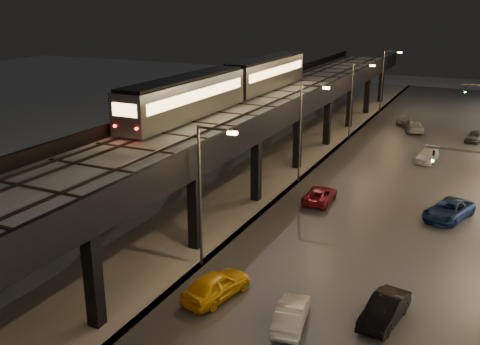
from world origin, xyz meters
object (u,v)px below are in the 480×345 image
at_px(car_mid_silver, 320,195).
at_px(car_onc_white, 427,156).
at_px(car_onc_red, 475,137).
at_px(car_taxi, 216,286).
at_px(car_onc_dark, 448,211).
at_px(car_onc_silver, 384,311).
at_px(car_mid_dark, 413,126).
at_px(car_far_white, 404,120).
at_px(car_near_white, 291,315).
at_px(subway_train, 232,83).

relative_size(car_mid_silver, car_onc_white, 1.03).
xyz_separation_m(car_mid_silver, car_onc_white, (6.46, 16.04, 0.01)).
bearing_deg(car_onc_red, car_taxi, -92.01).
bearing_deg(car_onc_dark, car_taxi, -101.12).
height_order(car_onc_silver, car_onc_dark, car_onc_dark).
xyz_separation_m(car_mid_dark, car_far_white, (-1.76, 4.00, -0.14)).
height_order(car_near_white, car_mid_silver, car_near_white).
distance_m(car_near_white, car_mid_silver, 17.96).
xyz_separation_m(car_near_white, car_mid_silver, (-4.01, 17.50, -0.03)).
bearing_deg(car_near_white, car_onc_white, -104.27).
bearing_deg(car_onc_silver, car_mid_dark, 105.89).
distance_m(car_mid_dark, car_onc_silver, 44.59).
bearing_deg(car_mid_silver, car_onc_silver, 115.95).
bearing_deg(car_near_white, car_mid_silver, -87.18).
bearing_deg(car_far_white, subway_train, 71.48).
height_order(car_mid_silver, car_onc_red, car_onc_red).
bearing_deg(car_onc_white, car_onc_silver, -81.18).
bearing_deg(car_onc_white, car_far_white, 112.19).
height_order(car_taxi, car_onc_silver, car_taxi).
relative_size(car_taxi, car_near_white, 1.13).
bearing_deg(subway_train, car_far_white, 64.94).
relative_size(car_taxi, car_onc_red, 1.18).
height_order(car_near_white, car_mid_dark, car_mid_dark).
xyz_separation_m(car_onc_dark, car_onc_white, (-3.41, 15.24, -0.07)).
distance_m(car_mid_dark, car_onc_dark, 29.14).
relative_size(car_taxi, car_far_white, 1.24).
xyz_separation_m(car_far_white, car_onc_silver, (6.87, -48.30, 0.07)).
bearing_deg(car_mid_dark, car_mid_silver, 67.10).
height_order(car_far_white, car_onc_silver, car_onc_silver).
xyz_separation_m(car_taxi, car_mid_dark, (3.81, 45.94, -0.01)).
bearing_deg(subway_train, car_onc_dark, -14.76).
relative_size(car_mid_dark, car_onc_silver, 1.24).
distance_m(car_far_white, car_onc_white, 17.86).
bearing_deg(car_mid_dark, car_far_white, -83.12).
height_order(car_far_white, car_onc_dark, car_onc_dark).
bearing_deg(car_far_white, car_mid_dark, 120.23).
xyz_separation_m(car_near_white, car_onc_dark, (5.86, 18.30, 0.05)).
distance_m(car_far_white, car_onc_silver, 48.78).
height_order(car_onc_dark, car_onc_red, car_onc_dark).
height_order(car_mid_silver, car_mid_dark, car_mid_dark).
relative_size(car_mid_dark, car_onc_white, 1.19).
distance_m(car_taxi, car_far_white, 49.98).
xyz_separation_m(subway_train, car_mid_silver, (11.17, -6.34, -7.65)).
relative_size(car_mid_silver, car_onc_silver, 1.07).
xyz_separation_m(subway_train, car_mid_dark, (14.29, 22.80, -7.52)).
relative_size(subway_train, car_taxi, 7.52).
xyz_separation_m(car_far_white, car_onc_red, (9.07, -6.20, 0.03)).
distance_m(car_near_white, car_mid_dark, 46.65).
height_order(car_near_white, car_far_white, car_near_white).
height_order(subway_train, car_near_white, subway_train).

